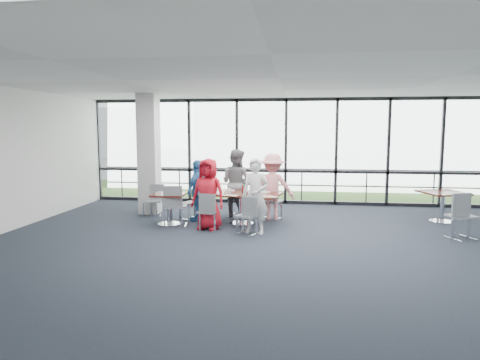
# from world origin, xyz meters

# --- Properties ---
(floor) EXTENTS (12.00, 10.00, 0.02)m
(floor) POSITION_xyz_m (0.00, 0.00, -0.01)
(floor) COLOR #1F262F
(floor) RESTS_ON ground
(ceiling) EXTENTS (12.00, 10.00, 0.04)m
(ceiling) POSITION_xyz_m (0.00, 0.00, 3.20)
(ceiling) COLOR silver
(ceiling) RESTS_ON ground
(wall_front) EXTENTS (12.00, 0.10, 3.20)m
(wall_front) POSITION_xyz_m (0.00, -5.00, 1.60)
(wall_front) COLOR silver
(wall_front) RESTS_ON ground
(curtain_wall_back) EXTENTS (12.00, 0.10, 3.20)m
(curtain_wall_back) POSITION_xyz_m (0.00, 5.00, 1.60)
(curtain_wall_back) COLOR white
(curtain_wall_back) RESTS_ON ground
(structural_column) EXTENTS (0.50, 0.50, 3.20)m
(structural_column) POSITION_xyz_m (-3.60, 3.00, 1.60)
(structural_column) COLOR silver
(structural_column) RESTS_ON ground
(apron) EXTENTS (80.00, 70.00, 0.02)m
(apron) POSITION_xyz_m (0.00, 10.00, -0.02)
(apron) COLOR gray
(apron) RESTS_ON ground
(grass_strip) EXTENTS (80.00, 5.00, 0.01)m
(grass_strip) POSITION_xyz_m (0.00, 8.00, 0.01)
(grass_strip) COLOR #396225
(grass_strip) RESTS_ON ground
(hangar_main) EXTENTS (24.00, 10.00, 6.00)m
(hangar_main) POSITION_xyz_m (4.00, 32.00, 3.00)
(hangar_main) COLOR silver
(hangar_main) RESTS_ON ground
(hangar_aux) EXTENTS (10.00, 6.00, 4.00)m
(hangar_aux) POSITION_xyz_m (-18.00, 28.00, 2.00)
(hangar_aux) COLOR silver
(hangar_aux) RESTS_ON ground
(guard_rail) EXTENTS (12.00, 0.06, 0.06)m
(guard_rail) POSITION_xyz_m (0.00, 5.60, 0.50)
(guard_rail) COLOR #2D2D33
(guard_rail) RESTS_ON ground
(main_table) EXTENTS (1.97, 1.39, 0.75)m
(main_table) POSITION_xyz_m (-0.95, 1.97, 0.61)
(main_table) COLOR #3E130A
(main_table) RESTS_ON ground
(side_table_left) EXTENTS (0.78, 0.78, 0.75)m
(side_table_left) POSITION_xyz_m (-2.65, 1.66, 0.61)
(side_table_left) COLOR #3E130A
(side_table_left) RESTS_ON ground
(side_table_right) EXTENTS (1.20, 1.20, 0.75)m
(side_table_right) POSITION_xyz_m (3.89, 2.84, 0.65)
(side_table_right) COLOR #3E130A
(side_table_right) RESTS_ON ground
(diner_near_left) EXTENTS (0.89, 0.68, 1.62)m
(diner_near_left) POSITION_xyz_m (-1.63, 1.34, 0.81)
(diner_near_left) COLOR red
(diner_near_left) RESTS_ON ground
(diner_near_right) EXTENTS (0.68, 0.55, 1.65)m
(diner_near_right) POSITION_xyz_m (-0.54, 1.08, 0.82)
(diner_near_right) COLOR silver
(diner_near_right) RESTS_ON ground
(diner_far_left) EXTENTS (1.00, 0.87, 1.76)m
(diner_far_left) POSITION_xyz_m (-1.21, 2.83, 0.88)
(diner_far_left) COLOR slate
(diner_far_left) RESTS_ON ground
(diner_far_right) EXTENTS (1.09, 0.57, 1.67)m
(diner_far_right) POSITION_xyz_m (-0.25, 2.56, 0.83)
(diner_far_right) COLOR pink
(diner_far_right) RESTS_ON ground
(diner_end) EXTENTS (0.76, 1.00, 1.52)m
(diner_end) POSITION_xyz_m (-2.07, 2.22, 0.76)
(diner_end) COLOR #2C6AA9
(diner_end) RESTS_ON ground
(chair_main_nl) EXTENTS (0.46, 0.46, 0.83)m
(chair_main_nl) POSITION_xyz_m (-1.63, 1.26, 0.41)
(chair_main_nl) COLOR slate
(chair_main_nl) RESTS_ON ground
(chair_main_nr) EXTENTS (0.54, 0.54, 0.83)m
(chair_main_nr) POSITION_xyz_m (-0.71, 0.92, 0.41)
(chair_main_nr) COLOR slate
(chair_main_nr) RESTS_ON ground
(chair_main_fl) EXTENTS (0.57, 0.57, 0.96)m
(chair_main_fl) POSITION_xyz_m (-1.15, 2.88, 0.48)
(chair_main_fl) COLOR slate
(chair_main_fl) RESTS_ON ground
(chair_main_fr) EXTENTS (0.58, 0.58, 0.91)m
(chair_main_fr) POSITION_xyz_m (-0.27, 2.65, 0.45)
(chair_main_fr) COLOR slate
(chair_main_fr) RESTS_ON ground
(chair_main_end) EXTENTS (0.54, 0.54, 0.84)m
(chair_main_end) POSITION_xyz_m (-2.28, 2.34, 0.42)
(chair_main_end) COLOR slate
(chair_main_end) RESTS_ON ground
(chair_spare_la) EXTENTS (0.54, 0.54, 0.95)m
(chair_spare_la) POSITION_xyz_m (-2.43, 1.56, 0.47)
(chair_spare_la) COLOR slate
(chair_spare_la) RESTS_ON ground
(chair_spare_lb) EXTENTS (0.47, 0.47, 0.80)m
(chair_spare_lb) POSITION_xyz_m (-3.36, 2.58, 0.40)
(chair_spare_lb) COLOR slate
(chair_spare_lb) RESTS_ON ground
(chair_spare_r) EXTENTS (0.62, 0.62, 0.96)m
(chair_spare_r) POSITION_xyz_m (3.73, 1.15, 0.48)
(chair_spare_r) COLOR slate
(chair_spare_r) RESTS_ON ground
(plate_nl) EXTENTS (0.26, 0.26, 0.01)m
(plate_nl) POSITION_xyz_m (-1.54, 1.83, 0.76)
(plate_nl) COLOR white
(plate_nl) RESTS_ON main_table
(plate_nr) EXTENTS (0.24, 0.24, 0.01)m
(plate_nr) POSITION_xyz_m (-0.57, 1.52, 0.76)
(plate_nr) COLOR white
(plate_nr) RESTS_ON main_table
(plate_fl) EXTENTS (0.23, 0.23, 0.01)m
(plate_fl) POSITION_xyz_m (-1.28, 2.33, 0.76)
(plate_fl) COLOR white
(plate_fl) RESTS_ON main_table
(plate_fr) EXTENTS (0.26, 0.26, 0.01)m
(plate_fr) POSITION_xyz_m (-0.41, 2.18, 0.76)
(plate_fr) COLOR white
(plate_fr) RESTS_ON main_table
(plate_end) EXTENTS (0.24, 0.24, 0.01)m
(plate_end) POSITION_xyz_m (-1.71, 2.13, 0.76)
(plate_end) COLOR white
(plate_end) RESTS_ON main_table
(tumbler_a) EXTENTS (0.07, 0.07, 0.14)m
(tumbler_a) POSITION_xyz_m (-1.23, 1.83, 0.82)
(tumbler_a) COLOR white
(tumbler_a) RESTS_ON main_table
(tumbler_b) EXTENTS (0.08, 0.08, 0.15)m
(tumbler_b) POSITION_xyz_m (-0.69, 1.78, 0.83)
(tumbler_b) COLOR white
(tumbler_b) RESTS_ON main_table
(tumbler_c) EXTENTS (0.07, 0.07, 0.14)m
(tumbler_c) POSITION_xyz_m (-0.88, 2.15, 0.82)
(tumbler_c) COLOR white
(tumbler_c) RESTS_ON main_table
(tumbler_d) EXTENTS (0.07, 0.07, 0.14)m
(tumbler_d) POSITION_xyz_m (-1.62, 1.97, 0.82)
(tumbler_d) COLOR white
(tumbler_d) RESTS_ON main_table
(menu_a) EXTENTS (0.37, 0.29, 0.00)m
(menu_a) POSITION_xyz_m (-1.15, 1.57, 0.75)
(menu_a) COLOR beige
(menu_a) RESTS_ON main_table
(menu_b) EXTENTS (0.38, 0.35, 0.00)m
(menu_b) POSITION_xyz_m (-0.23, 1.52, 0.75)
(menu_b) COLOR beige
(menu_b) RESTS_ON main_table
(menu_c) EXTENTS (0.33, 0.30, 0.00)m
(menu_c) POSITION_xyz_m (-0.76, 2.32, 0.75)
(menu_c) COLOR beige
(menu_c) RESTS_ON main_table
(condiment_caddy) EXTENTS (0.10, 0.07, 0.04)m
(condiment_caddy) POSITION_xyz_m (-0.90, 2.02, 0.77)
(condiment_caddy) COLOR black
(condiment_caddy) RESTS_ON main_table
(ketchup_bottle) EXTENTS (0.06, 0.06, 0.18)m
(ketchup_bottle) POSITION_xyz_m (-0.93, 2.04, 0.84)
(ketchup_bottle) COLOR #A31525
(ketchup_bottle) RESTS_ON main_table
(green_bottle) EXTENTS (0.05, 0.05, 0.20)m
(green_bottle) POSITION_xyz_m (-0.88, 1.96, 0.85)
(green_bottle) COLOR #2C7D33
(green_bottle) RESTS_ON main_table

